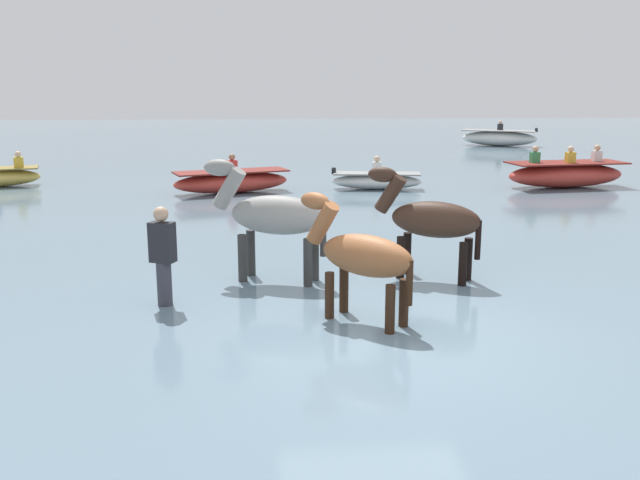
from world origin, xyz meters
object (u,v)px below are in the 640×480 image
boat_near_starboard (566,174)px  person_wading_mid (163,263)px  horse_lead_chestnut (362,258)px  horse_flank_grey (273,218)px  horse_trailing_dark_bay (430,222)px  boat_mid_outer (377,181)px  boat_distant_west (232,182)px  boat_far_inshore (499,138)px

boat_near_starboard → person_wading_mid: person_wading_mid is taller
horse_lead_chestnut → horse_flank_grey: 2.24m
horse_trailing_dark_bay → person_wading_mid: 4.00m
horse_lead_chestnut → boat_near_starboard: (7.65, 11.17, -0.44)m
horse_lead_chestnut → boat_mid_outer: size_ratio=0.70×
boat_distant_west → person_wading_mid: size_ratio=2.08×
horse_lead_chestnut → boat_far_inshore: horse_lead_chestnut is taller
boat_distant_west → boat_mid_outer: size_ratio=1.28×
boat_near_starboard → boat_distant_west: 9.69m
boat_distant_west → boat_far_inshore: boat_far_inshore is taller
person_wading_mid → horse_trailing_dark_bay: bearing=14.4°
boat_far_inshore → boat_near_starboard: bearing=-101.6°
boat_near_starboard → person_wading_mid: (-10.19, -10.30, 0.21)m
horse_trailing_dark_bay → boat_near_starboard: size_ratio=0.54×
horse_trailing_dark_bay → boat_near_starboard: horse_trailing_dark_bay is taller
boat_distant_west → boat_far_inshore: 19.05m
horse_lead_chestnut → horse_trailing_dark_bay: horse_trailing_dark_bay is taller
horse_flank_grey → boat_far_inshore: size_ratio=0.55×
boat_distant_west → boat_far_inshore: (12.57, 14.31, 0.08)m
boat_distant_west → boat_mid_outer: 4.13m
horse_lead_chestnut → person_wading_mid: horse_lead_chestnut is taller
horse_trailing_dark_bay → boat_distant_west: 9.69m
boat_far_inshore → boat_mid_outer: boat_far_inshore is taller
horse_trailing_dark_bay → boat_far_inshore: bearing=68.5°
horse_lead_chestnut → boat_far_inshore: size_ratio=0.48×
boat_far_inshore → person_wading_mid: bearing=-118.2°
horse_trailing_dark_bay → horse_flank_grey: size_ratio=0.93×
horse_trailing_dark_bay → person_wading_mid: bearing=-165.6°
horse_flank_grey → boat_near_starboard: size_ratio=0.57×
boat_mid_outer → person_wading_mid: (-4.62, -10.40, 0.35)m
boat_mid_outer → horse_lead_chestnut: bearing=-100.5°
horse_lead_chestnut → boat_distant_west: bearing=100.6°
boat_near_starboard → boat_mid_outer: (-5.57, 0.09, -0.13)m
horse_trailing_dark_bay → boat_mid_outer: (0.76, 9.41, -0.64)m
person_wading_mid → boat_mid_outer: bearing=66.0°
horse_flank_grey → horse_trailing_dark_bay: bearing=-2.6°
boat_distant_west → boat_far_inshore: size_ratio=0.89×
boat_near_starboard → horse_trailing_dark_bay: bearing=-124.2°
horse_lead_chestnut → person_wading_mid: size_ratio=1.13×
horse_trailing_dark_bay → boat_far_inshore: (9.22, 23.38, -0.49)m
boat_far_inshore → boat_mid_outer: 16.33m
boat_far_inshore → person_wading_mid: 27.66m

